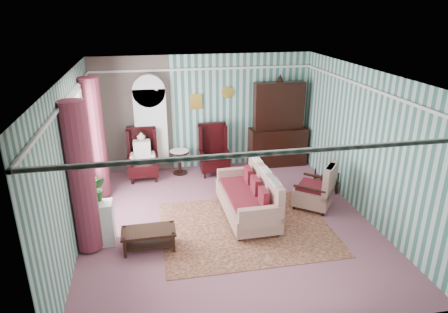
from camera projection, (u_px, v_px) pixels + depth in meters
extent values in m
plane|color=#935566|center=(228.00, 222.00, 7.89)|extent=(6.00, 6.00, 0.00)
cube|color=#37655D|center=(204.00, 113.00, 10.12)|extent=(5.50, 0.02, 2.90)
cube|color=#37655D|center=(280.00, 242.00, 4.63)|extent=(5.50, 0.02, 2.90)
cube|color=#37655D|center=(72.00, 164.00, 6.88)|extent=(0.02, 6.00, 2.90)
cube|color=#37655D|center=(364.00, 144.00, 7.87)|extent=(0.02, 6.00, 2.90)
cube|color=silver|center=(228.00, 74.00, 6.86)|extent=(5.50, 6.00, 0.02)
cube|color=brown|center=(132.00, 116.00, 9.79)|extent=(1.90, 0.01, 2.90)
cube|color=silver|center=(228.00, 94.00, 6.98)|extent=(5.50, 6.00, 0.05)
cube|color=white|center=(78.00, 147.00, 7.40)|extent=(0.04, 1.50, 1.90)
cylinder|color=maroon|center=(81.00, 179.00, 6.54)|extent=(0.44, 0.44, 2.60)
cylinder|color=maroon|center=(95.00, 139.00, 8.47)|extent=(0.44, 0.44, 2.60)
cube|color=gold|center=(196.00, 102.00, 9.95)|extent=(0.30, 0.03, 0.38)
cube|color=white|center=(151.00, 130.00, 9.85)|extent=(0.80, 0.28, 2.24)
cube|color=black|center=(279.00, 122.00, 10.30)|extent=(1.50, 0.56, 2.36)
cube|color=black|center=(143.00, 155.00, 9.63)|extent=(0.76, 0.80, 1.25)
cube|color=black|center=(214.00, 150.00, 9.94)|extent=(0.76, 0.80, 1.25)
cylinder|color=black|center=(180.00, 162.00, 10.04)|extent=(0.50, 0.50, 0.60)
cube|color=black|center=(326.00, 181.00, 9.06)|extent=(0.45, 0.38, 0.54)
cube|color=white|center=(98.00, 224.00, 7.05)|extent=(0.55, 0.35, 0.80)
cube|color=#45171D|center=(246.00, 228.00, 7.67)|extent=(3.20, 2.60, 0.01)
cube|color=#BAB390|center=(247.00, 190.00, 7.92)|extent=(1.11, 2.01, 1.14)
cube|color=beige|center=(314.00, 187.00, 8.33)|extent=(1.13, 1.13, 0.89)
cube|color=black|center=(149.00, 239.00, 6.96)|extent=(0.94, 0.50, 0.37)
imported|color=#244816|center=(88.00, 195.00, 6.77)|extent=(0.41, 0.38, 0.38)
imported|color=#225B1C|center=(99.00, 189.00, 6.94)|extent=(0.29, 0.26, 0.44)
imported|color=#1D571B|center=(94.00, 190.00, 6.92)|extent=(0.32, 0.32, 0.43)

